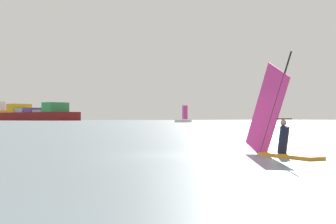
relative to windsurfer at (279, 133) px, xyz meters
The scene contains 4 objects.
ground_plane 3.49m from the windsurfer, behind, with size 4000.00×4000.00×0.00m, color gray.
windsurfer is the anchor object (origin of this frame).
cargo_ship 597.43m from the windsurfer, 112.12° to the left, with size 159.47×132.09×29.69m.
small_sailboat 199.97m from the windsurfer, 94.68° to the left, with size 7.42×4.34×8.18m.
Camera 1 is at (1.20, -18.25, 1.31)m, focal length 54.10 mm.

